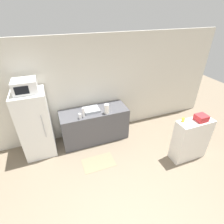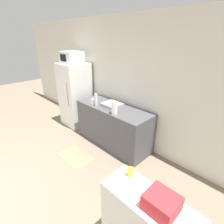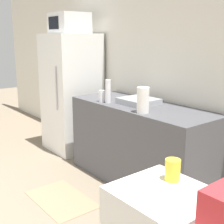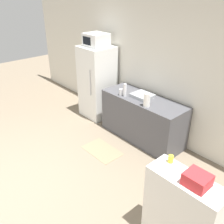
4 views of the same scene
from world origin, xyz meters
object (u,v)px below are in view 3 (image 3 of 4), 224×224
object	(u,v)px
refrigerator	(72,93)
jar	(173,170)
microwave	(69,23)
bottle_short	(102,96)
bottle_tall	(108,91)
paper_towel_roll	(143,100)

from	to	relation	value
refrigerator	jar	bearing A→B (deg)	-24.24
microwave	bottle_short	bearing A→B (deg)	-12.00
bottle_tall	refrigerator	bearing A→B (deg)	169.87
refrigerator	paper_towel_roll	bearing A→B (deg)	-7.53
refrigerator	microwave	bearing A→B (deg)	-105.96
microwave	bottle_tall	distance (m)	1.32
paper_towel_roll	refrigerator	bearing A→B (deg)	172.47
microwave	bottle_tall	world-z (taller)	microwave
jar	refrigerator	bearing A→B (deg)	155.76
refrigerator	bottle_tall	bearing A→B (deg)	-10.13
bottle_tall	jar	distance (m)	2.20
microwave	jar	bearing A→B (deg)	-24.22
microwave	paper_towel_roll	xyz separation A→B (m)	(1.64, -0.22, -0.75)
microwave	bottle_short	size ratio (longest dim) A/B	3.63
bottle_tall	bottle_short	bearing A→B (deg)	-167.28
refrigerator	bottle_tall	world-z (taller)	refrigerator
bottle_short	paper_towel_roll	distance (m)	0.65
bottle_tall	jar	bearing A→B (deg)	-31.21
paper_towel_roll	bottle_short	bearing A→B (deg)	179.56
refrigerator	bottle_short	size ratio (longest dim) A/B	12.70
bottle_short	bottle_tall	bearing A→B (deg)	12.72
bottle_tall	bottle_short	xyz separation A→B (m)	(-0.09, -0.02, -0.06)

